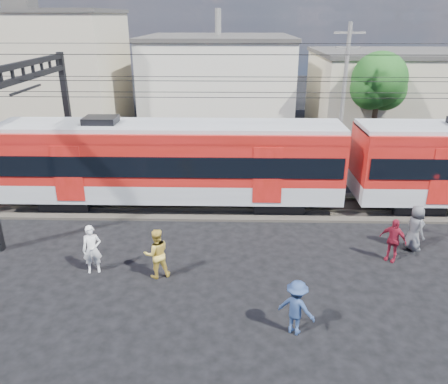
{
  "coord_description": "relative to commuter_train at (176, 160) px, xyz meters",
  "views": [
    {
      "loc": [
        -0.58,
        -11.78,
        8.77
      ],
      "look_at": [
        -0.98,
        5.0,
        2.0
      ],
      "focal_mm": 35.0,
      "sensor_mm": 36.0,
      "label": 1
    }
  ],
  "objects": [
    {
      "name": "building_mideast",
      "position": [
        17.35,
        16.0,
        0.75
      ],
      "size": [
        16.32,
        10.2,
        6.3
      ],
      "color": "#BCAF8F",
      "rests_on": "ground"
    },
    {
      "name": "rail_far",
      "position": [
        3.35,
        0.75,
        -2.22
      ],
      "size": [
        70.0,
        0.12,
        0.12
      ],
      "primitive_type": "cube",
      "color": "#59544C",
      "rests_on": "track_bed"
    },
    {
      "name": "tree_near",
      "position": [
        12.53,
        10.09,
        2.26
      ],
      "size": [
        3.82,
        3.64,
        6.72
      ],
      "color": "#382619",
      "rests_on": "ground"
    },
    {
      "name": "pedestrian_d",
      "position": [
        8.85,
        -4.92,
        -1.53
      ],
      "size": [
        1.07,
        0.98,
        1.75
      ],
      "primitive_type": "imported",
      "rotation": [
        0.0,
        0.0,
        -0.68
      ],
      "color": "maroon",
      "rests_on": "ground"
    },
    {
      "name": "building_west",
      "position": [
        -13.65,
        16.0,
        2.25
      ],
      "size": [
        14.28,
        10.2,
        9.3
      ],
      "color": "#BCAF8F",
      "rests_on": "ground"
    },
    {
      "name": "catenary",
      "position": [
        -5.3,
        -0.0,
        2.73
      ],
      "size": [
        70.0,
        9.3,
        7.52
      ],
      "color": "black",
      "rests_on": "ground"
    },
    {
      "name": "ground",
      "position": [
        3.35,
        -8.0,
        -2.4
      ],
      "size": [
        120.0,
        120.0,
        0.0
      ],
      "primitive_type": "plane",
      "color": "black",
      "rests_on": "ground"
    },
    {
      "name": "rail_near",
      "position": [
        3.35,
        -0.75,
        -2.22
      ],
      "size": [
        70.0,
        0.12,
        0.12
      ],
      "primitive_type": "cube",
      "color": "#59544C",
      "rests_on": "track_bed"
    },
    {
      "name": "utility_pole_mid",
      "position": [
        9.35,
        7.0,
        2.13
      ],
      "size": [
        1.8,
        0.24,
        8.5
      ],
      "color": "slate",
      "rests_on": "ground"
    },
    {
      "name": "pedestrian_c",
      "position": [
        4.63,
        -9.19,
        -1.53
      ],
      "size": [
        1.31,
        1.13,
        1.75
      ],
      "primitive_type": "imported",
      "rotation": [
        0.0,
        0.0,
        2.62
      ],
      "color": "navy",
      "rests_on": "ground"
    },
    {
      "name": "building_midwest",
      "position": [
        1.35,
        19.0,
        1.25
      ],
      "size": [
        12.24,
        12.24,
        7.3
      ],
      "color": "beige",
      "rests_on": "ground"
    },
    {
      "name": "pedestrian_a",
      "position": [
        -2.35,
        -6.01,
        -1.48
      ],
      "size": [
        0.76,
        0.59,
        1.85
      ],
      "primitive_type": "imported",
      "rotation": [
        0.0,
        0.0,
        0.23
      ],
      "color": "white",
      "rests_on": "ground"
    },
    {
      "name": "pedestrian_e",
      "position": [
        10.03,
        -4.02,
        -1.45
      ],
      "size": [
        0.82,
        1.05,
        1.89
      ],
      "primitive_type": "imported",
      "rotation": [
        0.0,
        0.0,
        1.82
      ],
      "color": "#4C4D51",
      "rests_on": "ground"
    },
    {
      "name": "pedestrian_b",
      "position": [
        0.04,
        -6.27,
        -1.46
      ],
      "size": [
        1.1,
        0.98,
        1.87
      ],
      "primitive_type": "imported",
      "rotation": [
        0.0,
        0.0,
        3.49
      ],
      "color": "gold",
      "rests_on": "ground"
    },
    {
      "name": "commuter_train",
      "position": [
        0.0,
        0.0,
        0.0
      ],
      "size": [
        50.3,
        3.08,
        4.17
      ],
      "color": "black",
      "rests_on": "ground"
    },
    {
      "name": "track_bed",
      "position": [
        3.35,
        0.0,
        -2.34
      ],
      "size": [
        70.0,
        3.4,
        0.12
      ],
      "primitive_type": "cube",
      "color": "#2D2823",
      "rests_on": "ground"
    }
  ]
}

